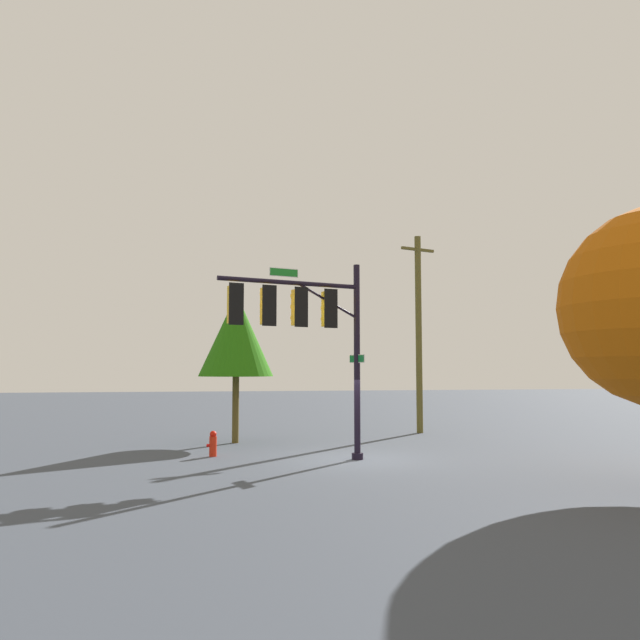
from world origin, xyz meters
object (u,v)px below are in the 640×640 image
(signal_pole_assembly, at_px, (302,320))
(tree_mid, at_px, (236,335))
(fire_hydrant, at_px, (213,444))
(utility_pole, at_px, (419,331))

(signal_pole_assembly, distance_m, tree_mid, 5.84)
(fire_hydrant, bearing_deg, signal_pole_assembly, 143.28)
(signal_pole_assembly, xyz_separation_m, utility_pole, (-6.50, -7.84, 0.22))
(tree_mid, bearing_deg, utility_pole, -164.60)
(signal_pole_assembly, relative_size, utility_pole, 0.70)
(signal_pole_assembly, height_order, tree_mid, signal_pole_assembly)
(signal_pole_assembly, height_order, utility_pole, utility_pole)
(utility_pole, xyz_separation_m, tree_mid, (8.25, 2.27, -0.41))
(utility_pole, distance_m, tree_mid, 8.57)
(utility_pole, xyz_separation_m, fire_hydrant, (9.12, 5.89, -4.15))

